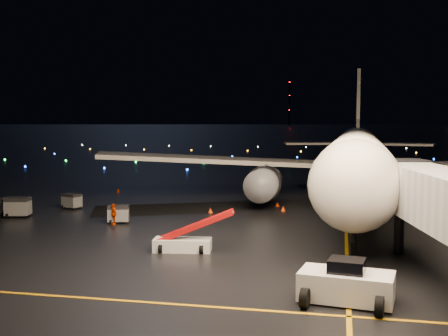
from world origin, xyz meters
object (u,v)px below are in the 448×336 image
at_px(belt_loader, 182,231).
at_px(baggage_cart_2, 14,207).
at_px(airliner, 357,127).
at_px(pushback_tug, 346,281).
at_px(baggage_cart_0, 118,214).
at_px(baggage_cart_1, 72,201).
at_px(crew_c, 113,214).
at_px(baggage_cart_3, 18,207).

relative_size(belt_loader, baggage_cart_2, 2.81).
height_order(airliner, baggage_cart_2, airliner).
height_order(airliner, belt_loader, airliner).
relative_size(pushback_tug, baggage_cart_0, 2.53).
height_order(pushback_tug, baggage_cart_1, pushback_tug).
height_order(airliner, pushback_tug, airliner).
bearing_deg(crew_c, pushback_tug, 0.45).
bearing_deg(belt_loader, airliner, 56.98).
distance_m(baggage_cart_1, baggage_cart_3, 6.35).
xyz_separation_m(baggage_cart_2, baggage_cart_3, (0.68, -0.40, 0.04)).
bearing_deg(crew_c, baggage_cart_2, -149.11).
xyz_separation_m(airliner, belt_loader, (-12.58, -26.47, -6.98)).
relative_size(airliner, crew_c, 31.87).
xyz_separation_m(baggage_cart_0, baggage_cart_2, (-11.24, 1.29, 0.11)).
height_order(baggage_cart_0, baggage_cart_3, baggage_cart_3).
bearing_deg(belt_loader, crew_c, 128.50).
bearing_deg(baggage_cart_1, crew_c, -23.55).
bearing_deg(baggage_cart_3, airliner, 13.88).
bearing_deg(baggage_cart_2, baggage_cart_0, 1.40).
bearing_deg(baggage_cart_1, baggage_cart_3, -94.16).
bearing_deg(belt_loader, baggage_cart_3, 144.62).
relative_size(airliner, baggage_cart_1, 32.57).
distance_m(airliner, baggage_cart_0, 28.39).
bearing_deg(belt_loader, baggage_cart_2, 144.51).
height_order(airliner, baggage_cart_0, airliner).
bearing_deg(baggage_cart_0, baggage_cart_2, 155.42).
relative_size(pushback_tug, belt_loader, 0.79).
distance_m(pushback_tug, belt_loader, 14.40).
relative_size(belt_loader, baggage_cart_1, 3.25).
relative_size(airliner, baggage_cart_2, 28.17).
height_order(belt_loader, baggage_cart_0, belt_loader).
bearing_deg(baggage_cart_0, airliner, 21.03).
height_order(baggage_cart_0, baggage_cart_1, baggage_cart_0).
bearing_deg(baggage_cart_3, belt_loader, -41.09).
height_order(belt_loader, baggage_cart_2, belt_loader).
bearing_deg(airliner, baggage_cart_0, -139.30).
bearing_deg(crew_c, belt_loader, -2.48).
height_order(airliner, baggage_cart_3, airliner).
bearing_deg(airliner, belt_loader, -113.77).
bearing_deg(baggage_cart_0, belt_loader, -64.89).
relative_size(baggage_cart_1, baggage_cart_3, 0.83).
xyz_separation_m(pushback_tug, crew_c, (-20.07, 17.43, -0.18)).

